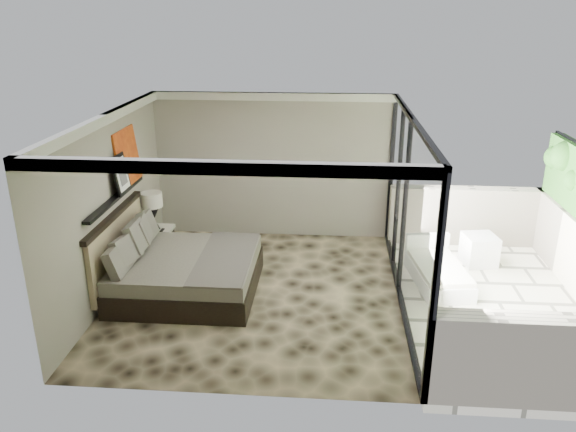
# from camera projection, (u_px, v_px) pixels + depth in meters

# --- Properties ---
(floor) EXTENTS (5.00, 5.00, 0.00)m
(floor) POSITION_uv_depth(u_px,v_px,m) (257.00, 293.00, 8.90)
(floor) COLOR black
(floor) RESTS_ON ground
(ceiling) EXTENTS (4.50, 5.00, 0.02)m
(ceiling) POSITION_uv_depth(u_px,v_px,m) (253.00, 118.00, 7.93)
(ceiling) COLOR silver
(ceiling) RESTS_ON back_wall
(back_wall) EXTENTS (4.50, 0.02, 2.80)m
(back_wall) POSITION_uv_depth(u_px,v_px,m) (273.00, 166.00, 10.74)
(back_wall) COLOR gray
(back_wall) RESTS_ON floor
(left_wall) EXTENTS (0.02, 5.00, 2.80)m
(left_wall) POSITION_uv_depth(u_px,v_px,m) (110.00, 206.00, 8.58)
(left_wall) COLOR gray
(left_wall) RESTS_ON floor
(glass_wall) EXTENTS (0.08, 5.00, 2.80)m
(glass_wall) POSITION_uv_depth(u_px,v_px,m) (407.00, 214.00, 8.25)
(glass_wall) COLOR white
(glass_wall) RESTS_ON floor
(terrace_slab) EXTENTS (3.00, 5.00, 0.12)m
(terrace_slab) POSITION_uv_depth(u_px,v_px,m) (498.00, 306.00, 8.64)
(terrace_slab) COLOR beige
(terrace_slab) RESTS_ON ground
(picture_ledge) EXTENTS (0.12, 2.20, 0.05)m
(picture_ledge) POSITION_uv_depth(u_px,v_px,m) (116.00, 198.00, 8.63)
(picture_ledge) COLOR black
(picture_ledge) RESTS_ON left_wall
(bed) EXTENTS (2.22, 2.14, 1.23)m
(bed) POSITION_uv_depth(u_px,v_px,m) (181.00, 270.00, 8.86)
(bed) COLOR black
(bed) RESTS_ON floor
(nightstand) EXTENTS (0.61, 0.61, 0.52)m
(nightstand) POSITION_uv_depth(u_px,v_px,m) (158.00, 242.00, 10.18)
(nightstand) COLOR black
(nightstand) RESTS_ON floor
(table_lamp) EXTENTS (0.37, 0.37, 0.69)m
(table_lamp) POSITION_uv_depth(u_px,v_px,m) (152.00, 206.00, 9.92)
(table_lamp) COLOR black
(table_lamp) RESTS_ON nightstand
(abstract_canvas) EXTENTS (0.13, 0.90, 0.90)m
(abstract_canvas) POSITION_uv_depth(u_px,v_px,m) (127.00, 157.00, 9.12)
(abstract_canvas) COLOR #AE2C0E
(abstract_canvas) RESTS_ON picture_ledge
(framed_print) EXTENTS (0.11, 0.50, 0.60)m
(framed_print) POSITION_uv_depth(u_px,v_px,m) (121.00, 174.00, 8.71)
(framed_print) COLOR black
(framed_print) RESTS_ON picture_ledge
(ottoman) EXTENTS (0.61, 0.61, 0.53)m
(ottoman) POSITION_uv_depth(u_px,v_px,m) (479.00, 250.00, 9.84)
(ottoman) COLOR silver
(ottoman) RESTS_ON terrace_slab
(lounger) EXTENTS (0.95, 1.60, 0.59)m
(lounger) POSITION_uv_depth(u_px,v_px,m) (437.00, 272.00, 9.20)
(lounger) COLOR white
(lounger) RESTS_ON terrace_slab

